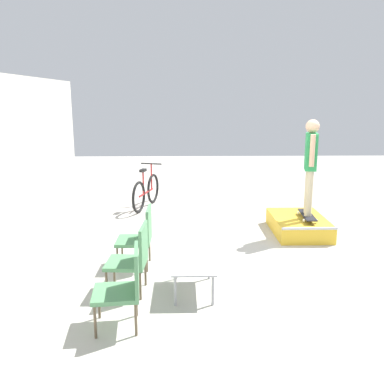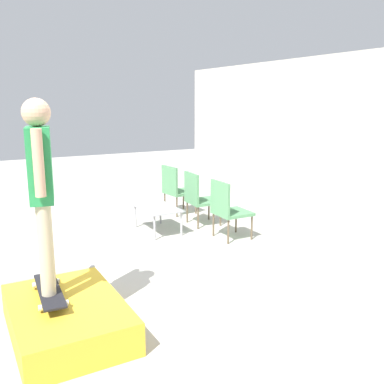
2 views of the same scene
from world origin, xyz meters
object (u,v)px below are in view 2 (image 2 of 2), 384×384
Objects in this scene: skateboard_on_ramp at (49,290)px; patio_chair_center at (199,196)px; coffee_table at (158,210)px; patio_chair_right at (228,207)px; person_skater at (41,180)px; patio_chair_left at (176,188)px; skate_ramp_box at (67,317)px.

skateboard_on_ramp is 3.84m from patio_chair_center.
coffee_table is 1.21m from patio_chair_right.
person_skater is 1.97× the size of coffee_table.
patio_chair_left is (-3.25, 3.02, 0.12)m from skateboard_on_ramp.
person_skater reaches higher than coffee_table.
person_skater is 4.53m from patio_chair_left.
patio_chair_center is at bearing 90.47° from coffee_table.
patio_chair_left is (-3.38, 2.90, 0.36)m from skate_ramp_box.
skateboard_on_ramp is at bearing 131.69° from patio_chair_left.
skate_ramp_box is at bearing -40.06° from coffee_table.
patio_chair_left is at bearing 137.90° from coffee_table.
skateboard_on_ramp is at bearing -43.18° from coffee_table.
person_skater is at bearing 93.85° from skateboard_on_ramp.
patio_chair_center reaches higher than coffee_table.
skateboard_on_ramp is 4.43m from patio_chair_left.
patio_chair_center is at bearing 1.04° from patio_chair_right.
person_skater is at bearing -139.68° from skate_ramp_box.
person_skater reaches higher than patio_chair_left.
skate_ramp_box is 0.30m from skateboard_on_ramp.
skate_ramp_box is 1.64× the size of coffee_table.
person_skater reaches higher than skateboard_on_ramp.
coffee_table is 0.81m from patio_chair_center.
patio_chair_center reaches higher than skateboard_on_ramp.
patio_chair_left is 1.00× the size of patio_chair_right.
person_skater is at bearing 131.94° from patio_chair_center.
patio_chair_center is (-2.50, 2.90, 0.36)m from skate_ramp_box.
patio_chair_center is at bearing 130.81° from skate_ramp_box.
person_skater is 1.88× the size of patio_chair_center.
person_skater is (-0.14, -0.12, 1.30)m from skate_ramp_box.
skateboard_on_ramp is 1.06m from person_skater.
patio_chair_right is (-1.47, 3.02, 0.12)m from skateboard_on_ramp.
coffee_table is (-2.50, 2.10, 0.21)m from skate_ramp_box.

